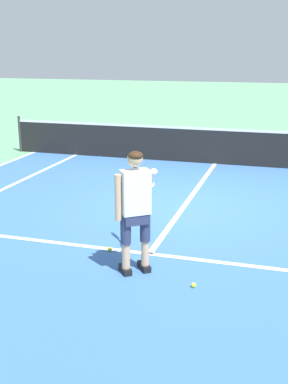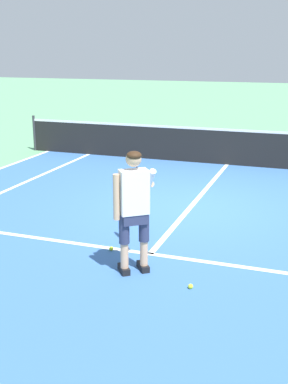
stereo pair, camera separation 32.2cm
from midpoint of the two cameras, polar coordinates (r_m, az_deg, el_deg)
ground_plane at (r=9.69m, az=3.76°, el=-1.67°), size 80.00×80.00×0.00m
court_inner_surface at (r=8.76m, az=2.26°, el=-3.59°), size 10.98×10.28×0.00m
line_service at (r=7.45m, az=-0.60°, el=-7.22°), size 8.23×0.10×0.01m
line_centre_service at (r=10.37m, az=4.68°, el=-0.46°), size 0.10×6.40×0.01m
tennis_net at (r=13.32m, az=7.67°, el=5.36°), size 11.96×0.08×1.07m
tennis_player at (r=6.55m, az=-2.45°, el=-1.38°), size 0.64×1.20×1.71m
tennis_ball_near_feet at (r=7.57m, az=-5.21°, el=-6.65°), size 0.07×0.07×0.07m
tennis_ball_by_baseline at (r=6.47m, az=4.35°, el=-10.79°), size 0.07×0.07×0.07m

